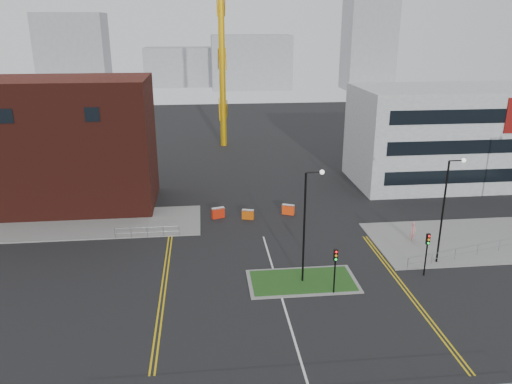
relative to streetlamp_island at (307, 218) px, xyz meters
The scene contains 26 objects.
ground 9.91m from the streetlamp_island, 105.50° to the right, with size 200.00×200.00×0.00m, color black.
pavement_left 26.80m from the streetlamp_island, 147.78° to the left, with size 28.00×8.00×0.12m, color slate.
pavement_right 21.35m from the streetlamp_island, 16.87° to the left, with size 24.00×10.00×0.12m, color slate.
island_kerb 5.38m from the streetlamp_island, behind, with size 8.60×4.60×0.08m, color slate.
grass_island 5.36m from the streetlamp_island, behind, with size 8.00×4.00×0.12m, color #1A4416.
brick_building 32.20m from the streetlamp_island, 141.56° to the left, with size 24.20×10.07×14.24m.
office_block 33.78m from the streetlamp_island, 45.22° to the left, with size 25.00×12.20×12.00m.
streetlamp_island is the anchor object (origin of this frame).
streetlamp_right_near 12.17m from the streetlamp_island, ahead, with size 1.46×0.36×9.18m.
traffic_light_island 3.92m from the streetlamp_island, 48.59° to the right, with size 0.28×0.33×3.65m.
traffic_light_right 10.19m from the streetlamp_island, ahead, with size 0.28×0.33×3.65m.
railing_left 17.22m from the streetlamp_island, 142.89° to the left, with size 6.05×0.05×1.10m.
railing_right 19.18m from the streetlamp_island, 10.84° to the left, with size 19.05×5.05×1.10m.
centre_line 8.38m from the streetlamp_island, 110.29° to the right, with size 0.15×30.00×0.01m, color silver.
yellow_left_a 12.61m from the streetlamp_island, 169.89° to the left, with size 0.12×24.00×0.01m, color gold.
yellow_left_b 12.35m from the streetlamp_island, 169.62° to the left, with size 0.12×24.00×0.01m, color gold.
yellow_right_a 9.29m from the streetlamp_island, 15.36° to the right, with size 0.12×20.00×0.01m, color gold.
yellow_right_b 9.53m from the streetlamp_island, 14.78° to the right, with size 0.12×20.00×0.01m, color gold.
skyline_a 119.82m from the streetlamp_island, 110.65° to the left, with size 18.00×12.00×22.00m, color gray.
skyline_b 122.28m from the streetlamp_island, 86.35° to the left, with size 24.00×12.00×16.00m, color gray.
skyline_c 124.87m from the streetlamp_island, 69.91° to the left, with size 14.00×12.00×28.00m, color gray.
skyline_d 132.40m from the streetlamp_island, 94.43° to the left, with size 30.00×12.00×12.00m, color gray.
pedestrian 13.81m from the streetlamp_island, 29.05° to the left, with size 0.73×0.48×2.00m, color pink.
barrier_left 16.41m from the streetlamp_island, 113.83° to the left, with size 1.42×0.83×1.13m.
barrier_mid 14.89m from the streetlamp_island, 103.41° to the left, with size 1.29×0.75×1.03m.
barrier_right 15.41m from the streetlamp_island, 85.57° to the left, with size 1.35×0.93×1.09m.
Camera 1 is at (-5.42, -26.41, 19.40)m, focal length 35.00 mm.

